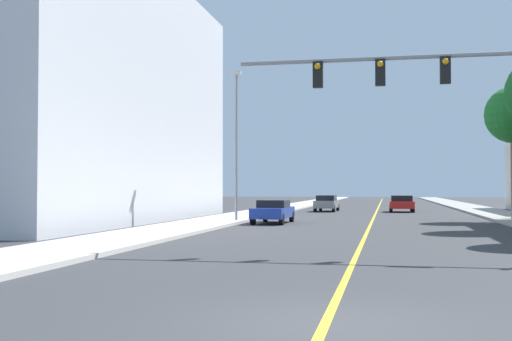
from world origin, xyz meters
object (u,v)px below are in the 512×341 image
object	(u,v)px
traffic_signal_mast	(475,91)
street_lamp	(236,138)
car_red	(402,203)
car_gray	(327,203)
car_blue	(273,211)

from	to	relation	value
traffic_signal_mast	street_lamp	distance (m)	18.83
car_red	car_gray	bearing A→B (deg)	177.74
car_blue	street_lamp	bearing A→B (deg)	-0.96
car_gray	car_blue	world-z (taller)	car_gray
street_lamp	car_red	distance (m)	21.63
street_lamp	car_red	world-z (taller)	street_lamp
street_lamp	car_blue	bearing A→B (deg)	-1.63
car_blue	car_red	xyz separation A→B (m)	(7.50, 18.95, 0.02)
street_lamp	car_blue	xyz separation A→B (m)	(2.17, -0.06, -4.17)
traffic_signal_mast	street_lamp	size ratio (longest dim) A/B	1.33
traffic_signal_mast	car_blue	world-z (taller)	traffic_signal_mast
street_lamp	car_red	bearing A→B (deg)	62.88
car_gray	street_lamp	bearing A→B (deg)	-98.53
car_red	street_lamp	bearing A→B (deg)	-117.84
traffic_signal_mast	car_red	size ratio (longest dim) A/B	2.93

